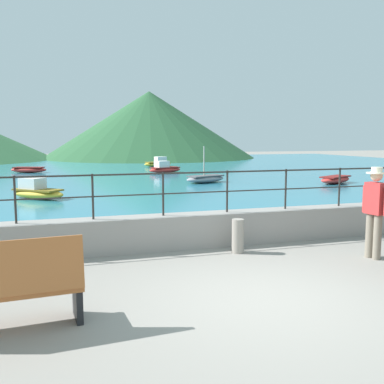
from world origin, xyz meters
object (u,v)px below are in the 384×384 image
object	(u,v)px
bench_main	(9,286)
boat_2	(335,179)
bollard	(238,236)
boat_3	(37,191)
person_walking	(375,208)
boat_0	(205,179)
boat_4	(164,169)
boat_5	(29,170)
boat_1	(158,163)

from	to	relation	value
bench_main	boat_2	size ratio (longest dim) A/B	0.71
bench_main	bollard	size ratio (longest dim) A/B	2.54
boat_3	person_walking	bearing A→B (deg)	-58.14
boat_0	boat_4	xyz separation A→B (m)	(-0.47, 6.58, 0.07)
boat_3	bench_main	bearing A→B (deg)	-89.69
person_walking	boat_4	bearing A→B (deg)	87.20
boat_2	bench_main	bearing A→B (deg)	-136.71
bench_main	bollard	bearing A→B (deg)	32.09
bench_main	boat_0	world-z (taller)	boat_0
boat_5	person_walking	bearing A→B (deg)	-72.56
bollard	boat_0	xyz separation A→B (m)	(3.77, 12.72, -0.08)
bench_main	boat_2	xyz separation A→B (m)	(13.77, 12.97, -0.30)
boat_0	boat_1	size ratio (longest dim) A/B	1.01
person_walking	boat_1	world-z (taller)	person_walking
person_walking	boat_1	bearing A→B (deg)	85.63
person_walking	bollard	bearing A→B (deg)	153.27
boat_4	boat_1	bearing A→B (deg)	80.48
person_walking	boat_0	xyz separation A→B (m)	(1.47, 13.88, -0.72)
boat_0	boat_1	xyz separation A→B (m)	(0.57, 12.77, 0.07)
person_walking	bench_main	bearing A→B (deg)	-167.83
bollard	boat_5	world-z (taller)	bollard
boat_4	boat_5	size ratio (longest dim) A/B	1.00
boat_3	bollard	bearing A→B (deg)	-65.87
boat_2	boat_4	xyz separation A→B (m)	(-6.45, 8.86, 0.07)
person_walking	boat_3	world-z (taller)	person_walking
person_walking	boat_0	world-z (taller)	boat_0
boat_4	boat_2	bearing A→B (deg)	-53.95
boat_2	boat_5	xyz separation A→B (m)	(-14.73, 11.57, 0.00)
boat_2	boat_5	size ratio (longest dim) A/B	0.99
boat_2	boat_5	world-z (taller)	same
boat_0	boat_2	xyz separation A→B (m)	(5.98, -2.28, -0.01)
boat_0	boat_2	bearing A→B (deg)	-20.84
person_walking	boat_0	distance (m)	13.98
boat_2	bollard	bearing A→B (deg)	-133.01
boat_3	boat_1	bearing A→B (deg)	62.78
boat_1	boat_2	size ratio (longest dim) A/B	1.00
person_walking	boat_2	size ratio (longest dim) A/B	0.71
person_walking	boat_4	distance (m)	20.50
person_walking	boat_0	size ratio (longest dim) A/B	0.71
boat_1	boat_5	xyz separation A→B (m)	(-9.32, -3.48, -0.07)
person_walking	boat_3	bearing A→B (deg)	121.86
bench_main	boat_5	distance (m)	24.56
bollard	boat_4	world-z (taller)	boat_4
person_walking	boat_4	xyz separation A→B (m)	(1.00, 20.47, -0.65)
bench_main	person_walking	distance (m)	6.48
boat_0	boat_3	bearing A→B (deg)	-155.34
boat_0	bollard	bearing A→B (deg)	-106.50
person_walking	bollard	distance (m)	2.65
boat_1	boat_4	world-z (taller)	same
person_walking	boat_3	size ratio (longest dim) A/B	0.76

